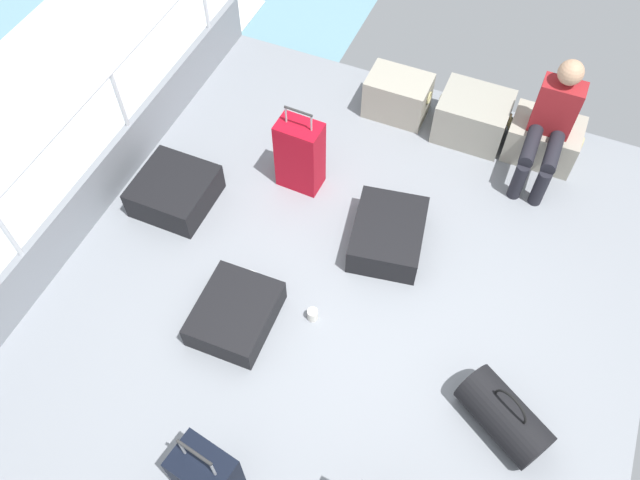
{
  "coord_description": "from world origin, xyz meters",
  "views": [
    {
      "loc": [
        0.78,
        -2.18,
        4.28
      ],
      "look_at": [
        -0.31,
        0.38,
        0.25
      ],
      "focal_mm": 36.12,
      "sensor_mm": 36.0,
      "label": 1
    }
  ],
  "objects": [
    {
      "name": "ground_plane",
      "position": [
        0.0,
        0.0,
        -0.03
      ],
      "size": [
        4.4,
        5.2,
        0.06
      ],
      "primitive_type": "cube",
      "color": "gray"
    },
    {
      "name": "gunwale_port",
      "position": [
        -2.17,
        0.0,
        0.23
      ],
      "size": [
        0.06,
        5.2,
        0.45
      ],
      "primitive_type": "cube",
      "color": "gray",
      "rests_on": "ground_plane"
    },
    {
      "name": "railing_port",
      "position": [
        -2.17,
        0.0,
        0.78
      ],
      "size": [
        0.04,
        4.2,
        1.02
      ],
      "color": "silver",
      "rests_on": "ground_plane"
    },
    {
      "name": "cargo_crate_0",
      "position": [
        -0.3,
        2.16,
        0.2
      ],
      "size": [
        0.6,
        0.39,
        0.4
      ],
      "color": "#9E9989",
      "rests_on": "ground_plane"
    },
    {
      "name": "cargo_crate_1",
      "position": [
        0.4,
        2.16,
        0.21
      ],
      "size": [
        0.64,
        0.5,
        0.41
      ],
      "color": "gray",
      "rests_on": "ground_plane"
    },
    {
      "name": "cargo_crate_2",
      "position": [
        1.04,
        2.17,
        0.18
      ],
      "size": [
        0.63,
        0.44,
        0.36
      ],
      "color": "#9E9989",
      "rests_on": "ground_plane"
    },
    {
      "name": "passenger_seated",
      "position": [
        1.04,
        1.99,
        0.55
      ],
      "size": [
        0.34,
        0.66,
        1.06
      ],
      "color": "maroon",
      "rests_on": "ground_plane"
    },
    {
      "name": "suitcase_0",
      "position": [
        -0.77,
        1.04,
        0.34
      ],
      "size": [
        0.37,
        0.25,
        0.84
      ],
      "color": "#B70C1E",
      "rests_on": "ground_plane"
    },
    {
      "name": "suitcase_1",
      "position": [
        -0.24,
        -1.51,
        0.3
      ],
      "size": [
        0.4,
        0.31,
        0.81
      ],
      "color": "black",
      "rests_on": "ground_plane"
    },
    {
      "name": "suitcase_2",
      "position": [
        -1.64,
        0.44,
        0.13
      ],
      "size": [
        0.6,
        0.62,
        0.26
      ],
      "color": "black",
      "rests_on": "ground_plane"
    },
    {
      "name": "suitcase_3",
      "position": [
        0.13,
        0.72,
        0.13
      ],
      "size": [
        0.65,
        0.77,
        0.26
      ],
      "color": "black",
      "rests_on": "ground_plane"
    },
    {
      "name": "suitcase_4",
      "position": [
        -0.66,
        -0.37,
        0.11
      ],
      "size": [
        0.55,
        0.66,
        0.21
      ],
      "color": "black",
      "rests_on": "ground_plane"
    },
    {
      "name": "duffel_bag",
      "position": [
        1.33,
        -0.38,
        0.16
      ],
      "size": [
        0.7,
        0.58,
        0.45
      ],
      "color": "black",
      "rests_on": "ground_plane"
    },
    {
      "name": "paper_cup",
      "position": [
        -0.15,
        -0.13,
        0.05
      ],
      "size": [
        0.08,
        0.08,
        0.1
      ],
      "primitive_type": "cylinder",
      "color": "white",
      "rests_on": "ground_plane"
    }
  ]
}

